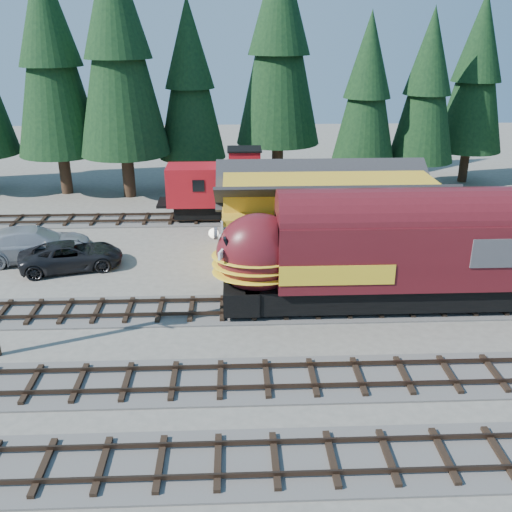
{
  "coord_description": "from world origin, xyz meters",
  "views": [
    {
      "loc": [
        -5.38,
        -20.66,
        12.83
      ],
      "look_at": [
        -4.37,
        4.0,
        2.83
      ],
      "focal_mm": 40.0,
      "sensor_mm": 36.0,
      "label": 1
    }
  ],
  "objects_px": {
    "depot": "(327,210)",
    "locomotive": "(383,258)",
    "pickup_truck_a": "(71,256)",
    "pickup_truck_b": "(33,244)",
    "caboose": "(232,187)"
  },
  "relations": [
    {
      "from": "depot",
      "to": "pickup_truck_b",
      "type": "xyz_separation_m",
      "value": [
        -17.13,
        0.52,
        -1.99
      ]
    },
    {
      "from": "depot",
      "to": "pickup_truck_a",
      "type": "height_order",
      "value": "depot"
    },
    {
      "from": "pickup_truck_b",
      "to": "pickup_truck_a",
      "type": "bearing_deg",
      "value": -132.8
    },
    {
      "from": "depot",
      "to": "caboose",
      "type": "bearing_deg",
      "value": 125.91
    },
    {
      "from": "caboose",
      "to": "pickup_truck_b",
      "type": "xyz_separation_m",
      "value": [
        -11.7,
        -6.98,
        -1.36
      ]
    },
    {
      "from": "caboose",
      "to": "pickup_truck_a",
      "type": "distance_m",
      "value": 12.55
    },
    {
      "from": "locomotive",
      "to": "pickup_truck_a",
      "type": "relative_size",
      "value": 2.97
    },
    {
      "from": "pickup_truck_a",
      "to": "depot",
      "type": "bearing_deg",
      "value": -100.85
    },
    {
      "from": "depot",
      "to": "locomotive",
      "type": "xyz_separation_m",
      "value": [
        1.64,
        -6.5,
        -0.32
      ]
    },
    {
      "from": "caboose",
      "to": "depot",
      "type": "bearing_deg",
      "value": -54.09
    },
    {
      "from": "depot",
      "to": "locomotive",
      "type": "distance_m",
      "value": 6.71
    },
    {
      "from": "locomotive",
      "to": "caboose",
      "type": "distance_m",
      "value": 15.69
    },
    {
      "from": "locomotive",
      "to": "caboose",
      "type": "bearing_deg",
      "value": 116.8
    },
    {
      "from": "pickup_truck_a",
      "to": "pickup_truck_b",
      "type": "bearing_deg",
      "value": 45.48
    },
    {
      "from": "pickup_truck_a",
      "to": "pickup_truck_b",
      "type": "distance_m",
      "value": 2.95
    }
  ]
}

